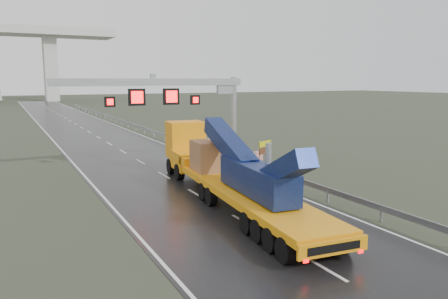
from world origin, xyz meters
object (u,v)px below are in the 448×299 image
sign_gantry (180,97)px  heavy_haul_truck (219,165)px  exit_sign_pair (265,150)px  striped_barrier (258,159)px

sign_gantry → heavy_haul_truck: (-0.83, -8.62, -3.80)m
sign_gantry → heavy_haul_truck: size_ratio=0.74×
exit_sign_pair → striped_barrier: (0.90, 2.49, -1.15)m
sign_gantry → exit_sign_pair: 7.84m
sign_gantry → striped_barrier: (5.90, -2.16, -5.00)m
heavy_haul_truck → striped_barrier: (6.72, 6.46, -1.21)m
sign_gantry → exit_sign_pair: sign_gantry is taller
heavy_haul_truck → exit_sign_pair: (5.82, 3.97, -0.06)m
exit_sign_pair → sign_gantry: bearing=114.8°
heavy_haul_truck → striped_barrier: size_ratio=16.48×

